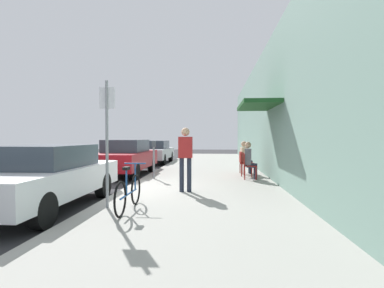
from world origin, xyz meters
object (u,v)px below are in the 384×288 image
object	(u,v)px
street_sign	(107,134)
seated_patron_2	(245,156)
bicycle_0	(129,192)
cafe_chair_2	(244,161)
parked_car_0	(45,176)
seated_patron_0	(250,159)
parked_car_1	(125,157)
pedestrian_standing	(185,154)
parked_car_2	(154,151)
cafe_chair_0	(248,164)
parking_meter	(154,157)
cafe_chair_1	(246,163)

from	to	relation	value
street_sign	seated_patron_2	distance (m)	6.96
bicycle_0	cafe_chair_2	xyz separation A→B (m)	(2.82, 6.22, 0.14)
parked_car_0	seated_patron_2	size ratio (longest dim) A/B	3.41
seated_patron_0	parked_car_1	bearing A→B (deg)	161.61
pedestrian_standing	parked_car_1	bearing A→B (deg)	124.75
cafe_chair_2	seated_patron_2	xyz separation A→B (m)	(0.06, 0.01, 0.19)
parked_car_2	cafe_chair_0	size ratio (longest dim) A/B	5.06
seated_patron_2	parking_meter	bearing A→B (deg)	-153.63
parked_car_2	parking_meter	xyz separation A→B (m)	(1.55, -7.54, 0.18)
parked_car_1	parking_meter	xyz separation A→B (m)	(1.55, -1.74, 0.14)
parked_car_1	street_sign	xyz separation A→B (m)	(1.50, -6.12, 0.89)
parked_car_1	parking_meter	size ratio (longest dim) A/B	3.33
parked_car_1	seated_patron_0	size ratio (longest dim) A/B	3.41
parking_meter	pedestrian_standing	xyz separation A→B (m)	(1.37, -2.46, 0.23)
parking_meter	pedestrian_standing	bearing A→B (deg)	-60.96
cafe_chair_1	cafe_chair_2	size ratio (longest dim) A/B	1.00
street_sign	pedestrian_standing	size ratio (longest dim) A/B	1.53
parking_meter	seated_patron_2	distance (m)	3.72
parked_car_1	cafe_chair_2	xyz separation A→B (m)	(4.83, -0.10, -0.13)
seated_patron_0	pedestrian_standing	bearing A→B (deg)	-127.31
parked_car_2	cafe_chair_2	distance (m)	7.62
seated_patron_0	cafe_chair_2	bearing A→B (deg)	92.23
street_sign	pedestrian_standing	bearing A→B (deg)	53.42
cafe_chair_2	street_sign	bearing A→B (deg)	-118.92
parking_meter	seated_patron_0	size ratio (longest dim) A/B	1.02
parking_meter	parked_car_2	bearing A→B (deg)	101.61
cafe_chair_0	pedestrian_standing	world-z (taller)	pedestrian_standing
cafe_chair_1	parked_car_0	bearing A→B (deg)	-133.73
parked_car_2	cafe_chair_1	world-z (taller)	parked_car_2
cafe_chair_2	seated_patron_0	bearing A→B (deg)	-87.77
cafe_chair_2	seated_patron_2	world-z (taller)	seated_patron_2
parking_meter	cafe_chair_1	xyz separation A→B (m)	(3.28, 0.94, -0.26)
parked_car_0	street_sign	xyz separation A→B (m)	(1.50, -0.26, 0.92)
parked_car_2	street_sign	world-z (taller)	street_sign
parked_car_1	pedestrian_standing	distance (m)	5.13
street_sign	seated_patron_2	world-z (taller)	street_sign
seated_patron_0	cafe_chair_0	bearing A→B (deg)	175.36
bicycle_0	cafe_chair_1	xyz separation A→B (m)	(2.82, 5.51, 0.14)
parking_meter	cafe_chair_2	distance (m)	3.68
cafe_chair_0	pedestrian_standing	size ratio (longest dim) A/B	0.51
parked_car_1	street_sign	world-z (taller)	street_sign
bicycle_0	seated_patron_2	xyz separation A→B (m)	(2.88, 6.23, 0.34)
seated_patron_0	seated_patron_2	size ratio (longest dim) A/B	1.00
parked_car_0	parked_car_2	world-z (taller)	parked_car_0
parked_car_2	cafe_chair_1	size ratio (longest dim) A/B	5.06
parked_car_0	cafe_chair_1	size ratio (longest dim) A/B	5.06
seated_patron_0	seated_patron_2	xyz separation A→B (m)	(0.00, 1.54, 0.00)
parked_car_2	parking_meter	distance (m)	7.70
parking_meter	bicycle_0	size ratio (longest dim) A/B	0.77
bicycle_0	cafe_chair_1	bearing A→B (deg)	62.90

